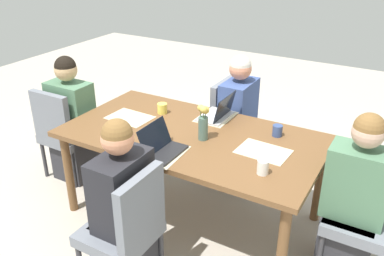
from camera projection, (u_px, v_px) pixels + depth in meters
name	position (u px, v px, depth m)	size (l,w,h in m)	color
ground_plane	(192.00, 214.00, 3.52)	(10.00, 10.00, 0.00)	#B2A899
dining_table	(192.00, 142.00, 3.22)	(1.99, 1.07, 0.76)	brown
chair_near_left_near	(233.00, 123.00, 3.98)	(0.44, 0.44, 0.90)	slate
person_near_left_near	(238.00, 124.00, 3.89)	(0.36, 0.40, 1.19)	#2D2D33
chair_far_left_mid	(128.00, 226.00, 2.60)	(0.44, 0.44, 0.90)	slate
person_far_left_mid	(124.00, 214.00, 2.67)	(0.36, 0.40, 1.19)	#2D2D33
chair_head_left_left_far	(364.00, 206.00, 2.79)	(0.44, 0.44, 0.90)	slate
person_head_left_left_far	(353.00, 206.00, 2.74)	(0.40, 0.36, 1.19)	#2D2D33
chair_head_right_right_near	(63.00, 130.00, 3.84)	(0.44, 0.44, 0.90)	slate
person_head_right_right_near	(73.00, 126.00, 3.86)	(0.40, 0.36, 1.19)	#2D2D33
flower_vase	(203.00, 122.00, 3.05)	(0.09, 0.10, 0.28)	#4C6B60
placemat_near_left_near	(216.00, 117.00, 3.47)	(0.36, 0.26, 0.00)	beige
placemat_far_left_mid	(163.00, 154.00, 2.90)	(0.36, 0.26, 0.00)	beige
placemat_head_left_left_far	(263.00, 152.00, 2.93)	(0.36, 0.26, 0.00)	beige
placemat_head_right_right_near	(130.00, 118.00, 3.46)	(0.36, 0.26, 0.00)	beige
laptop_near_left_near	(218.00, 114.00, 3.43)	(0.22, 0.32, 0.21)	silver
laptop_far_left_mid	(161.00, 147.00, 2.90)	(0.22, 0.32, 0.20)	black
coffee_mug_near_left	(162.00, 108.00, 3.53)	(0.08, 0.08, 0.09)	#DBC64C
coffee_mug_near_right	(263.00, 167.00, 2.65)	(0.07, 0.07, 0.10)	white
coffee_mug_centre_left	(277.00, 131.00, 3.14)	(0.08, 0.08, 0.09)	#33477A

